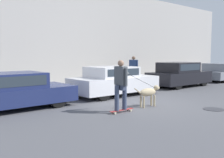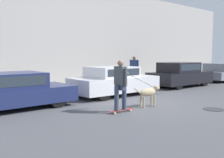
# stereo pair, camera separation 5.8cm
# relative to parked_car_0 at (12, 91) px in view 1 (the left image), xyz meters

# --- Properties ---
(ground_plane) EXTENTS (36.00, 36.00, 0.00)m
(ground_plane) POSITION_rel_parked_car_0_xyz_m (3.87, -2.29, -0.61)
(ground_plane) COLOR #545459
(back_wall) EXTENTS (32.00, 0.30, 5.77)m
(back_wall) POSITION_rel_parked_car_0_xyz_m (3.87, 3.76, 2.28)
(back_wall) COLOR #B2ADA8
(back_wall) RESTS_ON ground_plane
(sidewalk_curb) EXTENTS (30.00, 2.46, 0.11)m
(sidewalk_curb) POSITION_rel_parked_car_0_xyz_m (3.87, 2.36, -0.55)
(sidewalk_curb) COLOR gray
(sidewalk_curb) RESTS_ON ground_plane
(parked_car_0) EXTENTS (4.02, 1.82, 1.24)m
(parked_car_0) POSITION_rel_parked_car_0_xyz_m (0.00, 0.00, 0.00)
(parked_car_0) COLOR black
(parked_car_0) RESTS_ON ground_plane
(parked_car_1) EXTENTS (4.07, 1.94, 1.31)m
(parked_car_1) POSITION_rel_parked_car_0_xyz_m (4.58, 0.00, 0.03)
(parked_car_1) COLOR black
(parked_car_1) RESTS_ON ground_plane
(parked_car_2) EXTENTS (4.04, 1.90, 1.40)m
(parked_car_2) POSITION_rel_parked_car_0_xyz_m (9.64, 0.00, 0.06)
(parked_car_2) COLOR black
(parked_car_2) RESTS_ON ground_plane
(parked_car_3) EXTENTS (4.22, 1.93, 1.25)m
(parked_car_3) POSITION_rel_parked_car_0_xyz_m (14.70, -0.00, 0.01)
(parked_car_3) COLOR black
(parked_car_3) RESTS_ON ground_plane
(dog) EXTENTS (1.19, 0.34, 0.75)m
(dog) POSITION_rel_parked_car_0_xyz_m (3.80, -2.76, -0.11)
(dog) COLOR tan
(dog) RESTS_ON ground_plane
(skateboarder) EXTENTS (2.20, 0.59, 1.68)m
(skateboarder) POSITION_rel_parked_car_0_xyz_m (2.41, -2.81, 0.34)
(skateboarder) COLOR beige
(skateboarder) RESTS_ON ground_plane
(pedestrian_with_bag) EXTENTS (0.43, 0.62, 1.63)m
(pedestrian_with_bag) POSITION_rel_parked_car_0_xyz_m (8.79, 2.84, 0.41)
(pedestrian_with_bag) COLOR #28282D
(pedestrian_with_bag) RESTS_ON sidewalk_curb
(manhole_cover) EXTENTS (0.69, 0.69, 0.01)m
(manhole_cover) POSITION_rel_parked_car_0_xyz_m (5.11, -4.52, -0.60)
(manhole_cover) COLOR #38383D
(manhole_cover) RESTS_ON ground_plane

